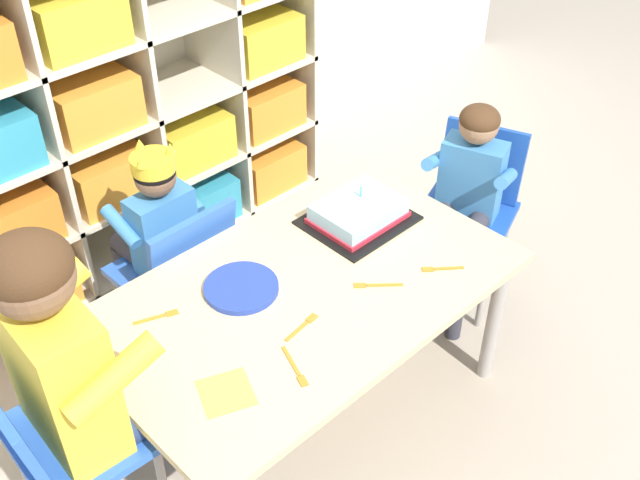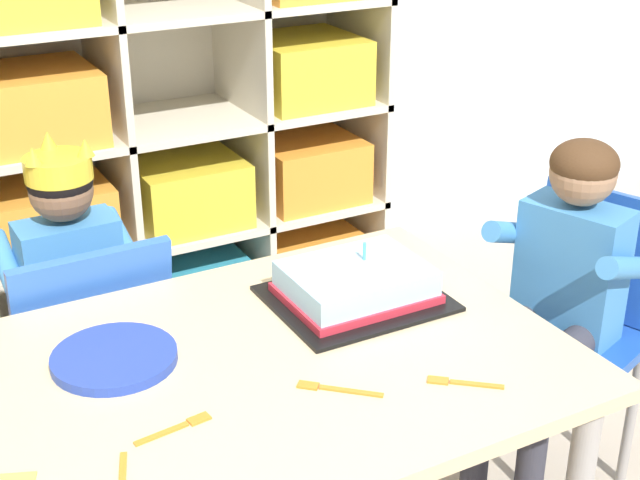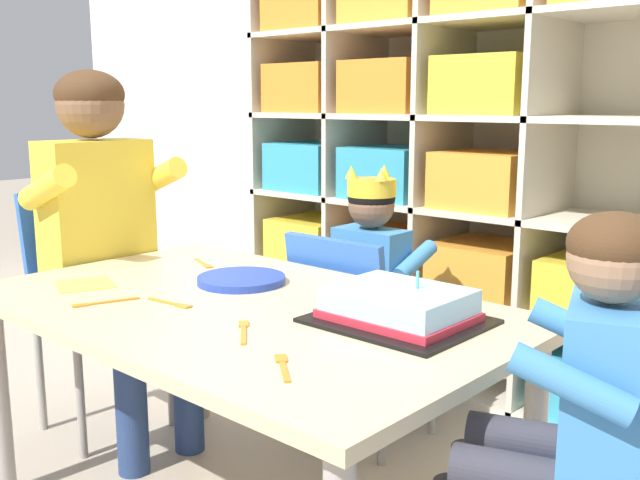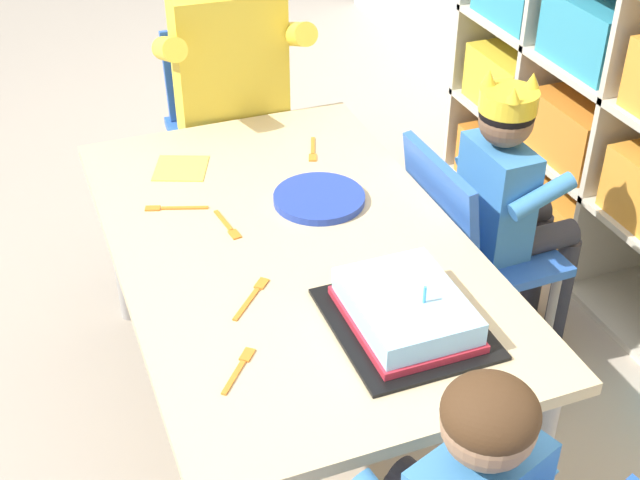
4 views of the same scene
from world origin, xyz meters
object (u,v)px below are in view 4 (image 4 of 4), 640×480
at_px(fork_by_napkin, 240,367).
at_px(birthday_cake_on_tray, 406,312).
at_px(classroom_chair_blue, 468,241).
at_px(fork_near_cake_tray, 313,151).
at_px(adult_helper_seated, 235,73).
at_px(fork_scattered_mid_table, 252,296).
at_px(fork_at_table_front_edge, 228,226).
at_px(activity_table, 291,263).
at_px(paper_plate_stack, 319,198).
at_px(classroom_chair_adult_side, 230,124).
at_px(fork_beside_plate_stack, 172,208).
at_px(child_with_crown, 511,188).

bearing_deg(fork_by_napkin, birthday_cake_on_tray, 130.09).
bearing_deg(classroom_chair_blue, fork_near_cake_tray, 48.02).
distance_m(adult_helper_seated, fork_scattered_mid_table, 0.83).
bearing_deg(fork_by_napkin, fork_near_cake_tray, -170.28).
bearing_deg(fork_at_table_front_edge, fork_scattered_mid_table, 167.33).
xyz_separation_m(activity_table, fork_scattered_mid_table, (0.16, -0.13, 0.06)).
bearing_deg(fork_near_cake_tray, birthday_cake_on_tray, -165.28).
bearing_deg(adult_helper_seated, paper_plate_stack, -81.44).
bearing_deg(classroom_chair_blue, fork_scattered_mid_table, 109.62).
relative_size(classroom_chair_blue, fork_by_napkin, 5.79).
bearing_deg(fork_near_cake_tray, classroom_chair_adult_side, 37.57).
xyz_separation_m(adult_helper_seated, fork_scattered_mid_table, (0.80, -0.20, -0.12)).
bearing_deg(fork_beside_plate_stack, birthday_cake_on_tray, -40.92).
bearing_deg(classroom_chair_blue, classroom_chair_adult_side, 32.11).
distance_m(classroom_chair_blue, fork_beside_plate_stack, 0.76).
bearing_deg(adult_helper_seated, activity_table, -93.26).
bearing_deg(birthday_cake_on_tray, activity_table, -161.59).
distance_m(classroom_chair_blue, fork_near_cake_tray, 0.46).
height_order(activity_table, fork_beside_plate_stack, fork_beside_plate_stack).
bearing_deg(birthday_cake_on_tray, fork_near_cake_tray, 173.85).
xyz_separation_m(birthday_cake_on_tray, fork_scattered_mid_table, (-0.19, -0.25, -0.03)).
height_order(classroom_chair_blue, fork_near_cake_tray, classroom_chair_blue).
height_order(birthday_cake_on_tray, fork_near_cake_tray, birthday_cake_on_tray).
height_order(classroom_chair_blue, fork_at_table_front_edge, classroom_chair_blue).
height_order(child_with_crown, classroom_chair_adult_side, child_with_crown).
height_order(adult_helper_seated, birthday_cake_on_tray, adult_helper_seated).
bearing_deg(fork_at_table_front_edge, adult_helper_seated, -25.92).
distance_m(fork_near_cake_tray, fork_beside_plate_stack, 0.43).
distance_m(child_with_crown, fork_near_cake_tray, 0.51).
xyz_separation_m(activity_table, classroom_chair_blue, (-0.09, 0.51, -0.12)).
distance_m(activity_table, classroom_chair_blue, 0.54).
xyz_separation_m(classroom_chair_adult_side, fork_beside_plate_stack, (0.53, -0.29, 0.09)).
bearing_deg(paper_plate_stack, fork_scattered_mid_table, -41.24).
xyz_separation_m(classroom_chair_blue, fork_at_table_front_edge, (-0.01, -0.62, 0.18)).
distance_m(activity_table, classroom_chair_adult_side, 0.76).
bearing_deg(fork_beside_plate_stack, fork_by_napkin, -71.37).
bearing_deg(child_with_crown, adult_helper_seated, 43.98).
xyz_separation_m(adult_helper_seated, fork_near_cake_tray, (0.27, 0.12, -0.12)).
distance_m(fork_near_cake_tray, fork_by_napkin, 0.82).
xyz_separation_m(classroom_chair_blue, birthday_cake_on_tray, (0.44, -0.40, 0.21)).
bearing_deg(activity_table, classroom_chair_adult_side, 174.37).
bearing_deg(birthday_cake_on_tray, adult_helper_seated, -177.36).
bearing_deg(fork_beside_plate_stack, fork_scattered_mid_table, -59.33).
relative_size(paper_plate_stack, fork_near_cake_tray, 1.75).
distance_m(fork_at_table_front_edge, fork_scattered_mid_table, 0.26).
bearing_deg(fork_at_table_front_edge, birthday_cake_on_tray, -160.83).
bearing_deg(fork_near_cake_tray, fork_by_napkin, 171.09).
distance_m(child_with_crown, classroom_chair_adult_side, 0.86).
height_order(adult_helper_seated, fork_by_napkin, adult_helper_seated).
relative_size(classroom_chair_blue, classroom_chair_adult_side, 0.86).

